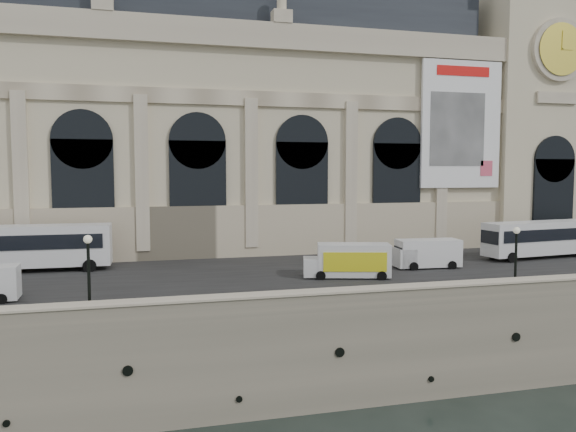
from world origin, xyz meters
name	(u,v)px	position (x,y,z in m)	size (l,w,h in m)	color
ground	(307,415)	(0.00, 0.00, 0.00)	(260.00, 260.00, 0.00)	black
quay	(222,266)	(0.00, 35.00, 3.00)	(160.00, 70.00, 6.00)	gray
street	(258,272)	(0.00, 14.00, 6.03)	(160.00, 24.00, 0.06)	#2D2D2D
parapet	(304,301)	(0.00, 0.60, 6.62)	(160.00, 1.40, 1.21)	gray
museum	(170,119)	(-5.98, 30.86, 19.72)	(69.00, 18.70, 29.10)	beige
clock_pavilion	(515,93)	(34.00, 27.93, 23.42)	(13.00, 14.72, 36.70)	beige
bus_left	(28,246)	(-18.08, 18.73, 8.13)	(12.99, 3.26, 3.81)	silver
bus_right	(540,238)	(27.10, 14.21, 7.96)	(12.05, 3.84, 3.49)	silver
van_c	(424,254)	(13.93, 12.07, 7.25)	(5.65, 2.62, 2.45)	silver
box_truck	(349,261)	(6.22, 9.66, 7.34)	(6.91, 3.77, 2.66)	silver
lamp_left	(89,277)	(-12.03, 2.31, 8.33)	(0.48, 0.48, 4.69)	black
lamp_right	(516,260)	(15.37, 2.06, 8.22)	(0.45, 0.45, 4.45)	black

